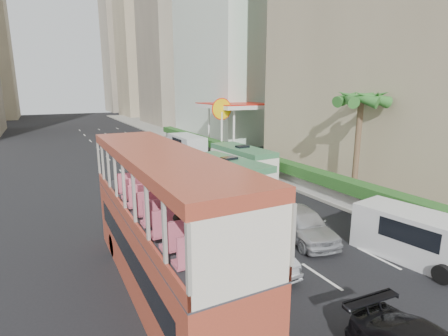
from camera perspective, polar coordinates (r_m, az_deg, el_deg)
ground_plane at (r=16.14m, az=11.70°, el=-13.45°), size 200.00×200.00×0.00m
double_decker_bus at (r=12.43m, az=-10.02°, el=-8.81°), size 2.50×11.00×5.06m
car_silver_lane_a at (r=14.87m, az=4.47°, el=-15.62°), size 1.74×4.52×1.47m
car_silver_lane_b at (r=17.63m, az=12.62°, el=-11.15°), size 2.65×4.81×1.55m
van_asset at (r=32.67m, az=-7.63°, el=0.22°), size 2.75×4.87×1.29m
minibus_near at (r=21.97m, az=0.84°, el=-2.15°), size 2.99×6.52×2.78m
minibus_far at (r=26.54m, az=2.98°, el=0.43°), size 2.37×6.30×2.75m
panel_van_near at (r=16.93m, az=29.20°, el=-9.85°), size 2.77×5.32×2.03m
panel_van_far at (r=37.26m, az=-6.06°, el=3.59°), size 2.30×5.65×2.25m
sidewalk at (r=41.07m, az=-0.58°, el=3.05°), size 6.00×120.00×0.18m
kerb_wall at (r=30.20m, az=4.17°, el=0.58°), size 0.30×44.00×1.00m
hedge at (r=30.03m, az=4.19°, el=2.17°), size 1.10×44.00×0.70m
palm_tree at (r=23.14m, az=20.89°, el=2.81°), size 0.36×0.36×6.40m
shell_station at (r=39.43m, az=2.04°, el=6.54°), size 6.50×8.00×5.50m
tower_far_a at (r=97.88m, az=-12.49°, el=21.33°), size 14.00×14.00×44.00m
tower_far_b at (r=118.76m, az=-15.41°, el=18.66°), size 14.00×14.00×40.00m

